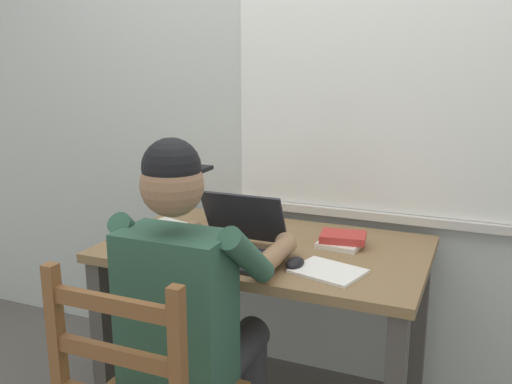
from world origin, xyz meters
The scene contains 11 objects.
back_wall centered at (0.01, 0.45, 1.30)m, with size 6.00×0.08×2.60m.
desk centered at (0.00, 0.00, 0.64)m, with size 1.23×0.75×0.75m.
seated_person centered at (-0.08, -0.45, 0.68)m, with size 0.50×0.60×1.24m.
laptop centered at (-0.08, -0.15, 0.80)m, with size 0.33×0.33×0.22m.
computer_mouse centered at (0.18, -0.19, 0.77)m, with size 0.06×0.10×0.03m, color black.
coffee_mug_white centered at (-0.03, 0.08, 0.80)m, with size 0.11×0.08×0.09m.
coffee_mug_dark centered at (-0.30, 0.20, 0.80)m, with size 0.11×0.08×0.10m.
book_stack_main centered at (0.27, 0.10, 0.78)m, with size 0.19×0.16×0.05m.
paper_pile_near_laptop centered at (-0.47, 0.05, 0.75)m, with size 0.26×0.18×0.00m, color silver.
paper_pile_back_corner centered at (0.30, -0.19, 0.76)m, with size 0.22×0.18×0.01m, color white.
landscape_photo_print centered at (0.32, -0.21, 0.75)m, with size 0.13×0.09×0.00m, color #C63D33.
Camera 1 is at (0.77, -1.93, 1.46)m, focal length 39.25 mm.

